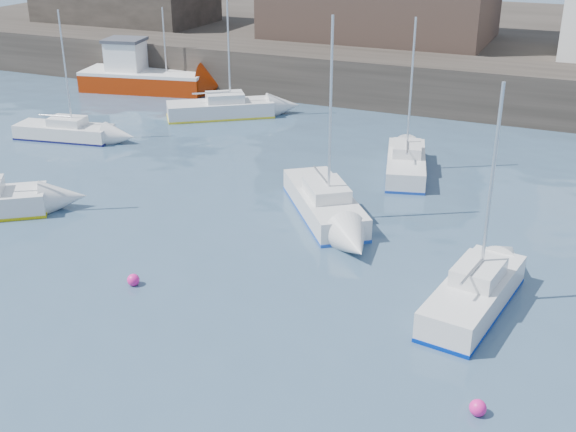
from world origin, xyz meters
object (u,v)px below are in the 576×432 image
at_px(buoy_far, 333,208).
at_px(fishing_boat, 141,75).
at_px(buoy_mid, 477,414).
at_px(sailboat_c, 474,294).
at_px(sailboat_b, 324,202).
at_px(buoy_near, 134,285).
at_px(sailboat_e, 65,131).
at_px(sailboat_h, 221,108).
at_px(sailboat_f, 406,163).

bearing_deg(buoy_far, fishing_boat, 143.20).
bearing_deg(buoy_mid, fishing_boat, 136.86).
xyz_separation_m(fishing_boat, sailboat_c, (26.73, -20.84, -0.54)).
height_order(sailboat_b, buoy_near, sailboat_b).
relative_size(sailboat_e, sailboat_h, 0.85).
relative_size(sailboat_e, buoy_mid, 15.69).
height_order(sailboat_b, sailboat_f, sailboat_b).
relative_size(fishing_boat, buoy_far, 25.96).
distance_m(fishing_boat, buoy_near, 28.60).
distance_m(sailboat_b, sailboat_e, 17.46).
distance_m(fishing_boat, sailboat_h, 9.27).
xyz_separation_m(sailboat_b, buoy_mid, (8.24, -10.58, -0.54)).
distance_m(sailboat_b, sailboat_h, 16.09).
height_order(sailboat_h, buoy_far, sailboat_h).
distance_m(sailboat_f, buoy_far, 5.81).
bearing_deg(buoy_near, sailboat_e, 136.47).
xyz_separation_m(sailboat_c, sailboat_e, (-24.12, 9.50, -0.10)).
relative_size(sailboat_b, sailboat_c, 1.13).
xyz_separation_m(buoy_near, buoy_mid, (12.04, -2.21, 0.00)).
distance_m(fishing_boat, sailboat_e, 11.65).
height_order(fishing_boat, sailboat_b, sailboat_b).
height_order(sailboat_c, buoy_far, sailboat_c).
distance_m(sailboat_b, buoy_far, 0.93).
xyz_separation_m(sailboat_c, sailboat_h, (-18.34, 16.94, -0.02)).
height_order(fishing_boat, sailboat_e, sailboat_e).
distance_m(fishing_boat, buoy_far, 24.60).
distance_m(fishing_boat, sailboat_b, 24.95).
height_order(sailboat_e, sailboat_f, sailboat_f).
xyz_separation_m(sailboat_c, buoy_far, (-7.05, 6.11, -0.56)).
distance_m(sailboat_e, sailboat_f, 18.91).
height_order(buoy_near, buoy_mid, buoy_mid).
bearing_deg(sailboat_f, buoy_mid, -69.18).
height_order(sailboat_c, buoy_mid, sailboat_c).
height_order(sailboat_h, buoy_mid, sailboat_h).
bearing_deg(buoy_mid, sailboat_e, 149.71).
bearing_deg(buoy_near, sailboat_b, 65.60).
height_order(fishing_boat, buoy_mid, fishing_boat).
bearing_deg(sailboat_b, buoy_far, 81.29).
height_order(sailboat_b, sailboat_h, sailboat_h).
relative_size(sailboat_b, buoy_near, 19.38).
relative_size(sailboat_f, sailboat_h, 0.88).
height_order(fishing_boat, buoy_far, fishing_boat).
xyz_separation_m(sailboat_f, buoy_mid, (6.41, -16.86, -0.52)).
bearing_deg(sailboat_e, fishing_boat, 102.95).
bearing_deg(buoy_mid, sailboat_b, 127.91).
distance_m(sailboat_f, buoy_mid, 18.04).
bearing_deg(fishing_boat, sailboat_h, -24.93).
relative_size(fishing_boat, sailboat_f, 1.24).
relative_size(fishing_boat, sailboat_e, 1.30).
height_order(sailboat_e, buoy_far, sailboat_e).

